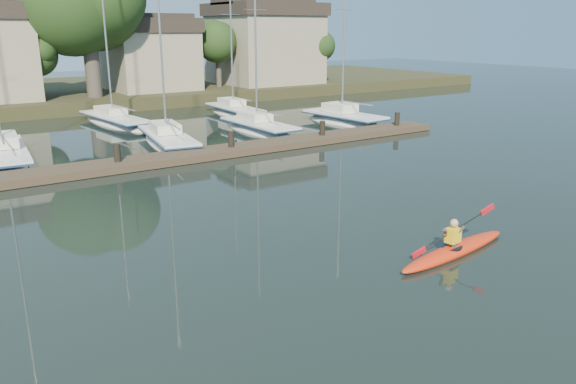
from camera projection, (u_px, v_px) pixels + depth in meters
ground at (369, 250)px, 16.73m from camera, size 160.00×160.00×0.00m
kayak at (455, 248)px, 16.33m from camera, size 4.91×1.16×1.56m
dock at (178, 157)px, 27.79m from camera, size 34.00×2.00×1.80m
sailboat_1 at (5, 165)px, 27.90m from camera, size 3.01×9.12×14.65m
sailboat_2 at (168, 147)px, 31.95m from camera, size 3.44×9.02×14.57m
sailboat_3 at (259, 135)px, 35.85m from camera, size 2.20×8.03×12.90m
sailboat_4 at (344, 126)px, 39.12m from camera, size 3.00×7.92×13.17m
sailboat_6 at (115, 127)px, 38.67m from camera, size 3.03×9.67×15.12m
sailboat_7 at (235, 117)px, 43.00m from camera, size 2.35×7.95×12.71m
shore at (71, 66)px, 48.69m from camera, size 90.00×25.25×12.75m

